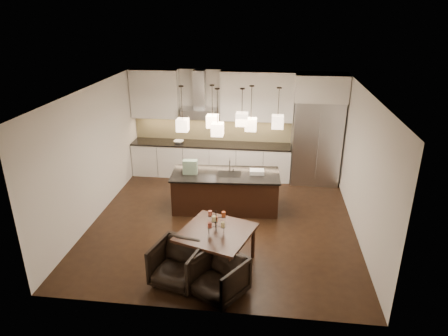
# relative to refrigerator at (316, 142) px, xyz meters

# --- Properties ---
(floor) EXTENTS (5.50, 5.50, 0.02)m
(floor) POSITION_rel_refrigerator_xyz_m (-2.10, -2.38, -1.08)
(floor) COLOR black
(floor) RESTS_ON ground
(ceiling) EXTENTS (5.50, 5.50, 0.02)m
(ceiling) POSITION_rel_refrigerator_xyz_m (-2.10, -2.38, 1.73)
(ceiling) COLOR white
(ceiling) RESTS_ON wall_back
(wall_back) EXTENTS (5.50, 0.02, 2.80)m
(wall_back) POSITION_rel_refrigerator_xyz_m (-2.10, 0.38, 0.32)
(wall_back) COLOR silver
(wall_back) RESTS_ON ground
(wall_front) EXTENTS (5.50, 0.02, 2.80)m
(wall_front) POSITION_rel_refrigerator_xyz_m (-2.10, -5.14, 0.32)
(wall_front) COLOR silver
(wall_front) RESTS_ON ground
(wall_left) EXTENTS (0.02, 5.50, 2.80)m
(wall_left) POSITION_rel_refrigerator_xyz_m (-4.86, -2.38, 0.32)
(wall_left) COLOR silver
(wall_left) RESTS_ON ground
(wall_right) EXTENTS (0.02, 5.50, 2.80)m
(wall_right) POSITION_rel_refrigerator_xyz_m (0.66, -2.38, 0.32)
(wall_right) COLOR silver
(wall_right) RESTS_ON ground
(refrigerator) EXTENTS (1.20, 0.72, 2.15)m
(refrigerator) POSITION_rel_refrigerator_xyz_m (0.00, 0.00, 0.00)
(refrigerator) COLOR #B7B7BA
(refrigerator) RESTS_ON floor
(fridge_panel) EXTENTS (1.26, 0.72, 0.65)m
(fridge_panel) POSITION_rel_refrigerator_xyz_m (0.00, 0.00, 1.40)
(fridge_panel) COLOR silver
(fridge_panel) RESTS_ON refrigerator
(lower_cabinets) EXTENTS (4.21, 0.62, 0.88)m
(lower_cabinets) POSITION_rel_refrigerator_xyz_m (-2.73, 0.05, -0.64)
(lower_cabinets) COLOR silver
(lower_cabinets) RESTS_ON floor
(countertop) EXTENTS (4.21, 0.66, 0.04)m
(countertop) POSITION_rel_refrigerator_xyz_m (-2.73, 0.05, -0.17)
(countertop) COLOR black
(countertop) RESTS_ON lower_cabinets
(backsplash) EXTENTS (4.21, 0.02, 0.63)m
(backsplash) POSITION_rel_refrigerator_xyz_m (-2.73, 0.35, 0.16)
(backsplash) COLOR #D3C488
(backsplash) RESTS_ON countertop
(upper_cab_left) EXTENTS (1.25, 0.35, 1.25)m
(upper_cab_left) POSITION_rel_refrigerator_xyz_m (-4.20, 0.19, 1.10)
(upper_cab_left) COLOR silver
(upper_cab_left) RESTS_ON wall_back
(upper_cab_right) EXTENTS (1.85, 0.35, 1.25)m
(upper_cab_right) POSITION_rel_refrigerator_xyz_m (-1.55, 0.19, 1.10)
(upper_cab_right) COLOR silver
(upper_cab_right) RESTS_ON wall_back
(hood_canopy) EXTENTS (0.90, 0.52, 0.24)m
(hood_canopy) POSITION_rel_refrigerator_xyz_m (-3.03, 0.10, 0.65)
(hood_canopy) COLOR #B7B7BA
(hood_canopy) RESTS_ON wall_back
(hood_chimney) EXTENTS (0.30, 0.28, 0.96)m
(hood_chimney) POSITION_rel_refrigerator_xyz_m (-3.03, 0.21, 1.24)
(hood_chimney) COLOR #B7B7BA
(hood_chimney) RESTS_ON hood_canopy
(fruit_bowl) EXTENTS (0.26, 0.26, 0.06)m
(fruit_bowl) POSITION_rel_refrigerator_xyz_m (-3.58, 0.00, -0.12)
(fruit_bowl) COLOR silver
(fruit_bowl) RESTS_ON countertop
(island_body) EXTENTS (2.37, 1.07, 0.81)m
(island_body) POSITION_rel_refrigerator_xyz_m (-2.12, -1.78, -0.67)
(island_body) COLOR black
(island_body) RESTS_ON floor
(island_top) EXTENTS (2.45, 1.15, 0.04)m
(island_top) POSITION_rel_refrigerator_xyz_m (-2.12, -1.78, -0.24)
(island_top) COLOR black
(island_top) RESTS_ON island_body
(faucet) EXTENTS (0.11, 0.23, 0.35)m
(faucet) POSITION_rel_refrigerator_xyz_m (-2.03, -1.68, -0.05)
(faucet) COLOR silver
(faucet) RESTS_ON island_top
(tote_bag) EXTENTS (0.32, 0.19, 0.31)m
(tote_bag) POSITION_rel_refrigerator_xyz_m (-2.89, -1.86, -0.07)
(tote_bag) COLOR #164E27
(tote_bag) RESTS_ON island_top
(food_container) EXTENTS (0.33, 0.24, 0.09)m
(food_container) POSITION_rel_refrigerator_xyz_m (-1.42, -1.70, -0.18)
(food_container) COLOR silver
(food_container) RESTS_ON island_top
(dining_table) EXTENTS (1.46, 1.46, 0.69)m
(dining_table) POSITION_rel_refrigerator_xyz_m (-2.02, -3.96, -0.73)
(dining_table) COLOR black
(dining_table) RESTS_ON floor
(candelabra) EXTENTS (0.42, 0.42, 0.41)m
(candelabra) POSITION_rel_refrigerator_xyz_m (-2.02, -3.96, -0.18)
(candelabra) COLOR black
(candelabra) RESTS_ON dining_table
(candle_a) EXTENTS (0.09, 0.09, 0.09)m
(candle_a) POSITION_rel_refrigerator_xyz_m (-1.90, -4.00, -0.22)
(candle_a) COLOR beige
(candle_a) RESTS_ON candelabra
(candle_b) EXTENTS (0.09, 0.09, 0.09)m
(candle_b) POSITION_rel_refrigerator_xyz_m (-2.05, -3.83, -0.22)
(candle_b) COLOR #C04D21
(candle_b) RESTS_ON candelabra
(candle_c) EXTENTS (0.09, 0.09, 0.09)m
(candle_c) POSITION_rel_refrigerator_xyz_m (-2.12, -4.04, -0.22)
(candle_c) COLOR #984336
(candle_c) RESTS_ON candelabra
(candle_d) EXTENTS (0.09, 0.09, 0.09)m
(candle_d) POSITION_rel_refrigerator_xyz_m (-1.90, -3.91, -0.07)
(candle_d) COLOR #C04D21
(candle_d) RESTS_ON candelabra
(candle_e) EXTENTS (0.09, 0.09, 0.09)m
(candle_e) POSITION_rel_refrigerator_xyz_m (-2.13, -3.90, -0.07)
(candle_e) COLOR #984336
(candle_e) RESTS_ON candelabra
(candle_f) EXTENTS (0.09, 0.09, 0.09)m
(candle_f) POSITION_rel_refrigerator_xyz_m (-2.04, -4.08, -0.07)
(candle_f) COLOR beige
(candle_f) RESTS_ON candelabra
(armchair_left) EXTENTS (0.94, 0.95, 0.71)m
(armchair_left) POSITION_rel_refrigerator_xyz_m (-2.59, -4.50, -0.72)
(armchair_left) COLOR black
(armchair_left) RESTS_ON floor
(armchair_right) EXTENTS (1.03, 1.03, 0.69)m
(armchair_right) POSITION_rel_refrigerator_xyz_m (-1.87, -4.74, -0.73)
(armchair_right) COLOR black
(armchair_right) RESTS_ON floor
(pendant_a) EXTENTS (0.24, 0.24, 0.26)m
(pendant_a) POSITION_rel_refrigerator_xyz_m (-3.01, -1.92, 0.90)
(pendant_a) COLOR #FCD9AD
(pendant_a) RESTS_ON ceiling
(pendant_b) EXTENTS (0.24, 0.24, 0.26)m
(pendant_b) POSITION_rel_refrigerator_xyz_m (-2.40, -1.73, 0.95)
(pendant_b) COLOR #FCD9AD
(pendant_b) RESTS_ON ceiling
(pendant_c) EXTENTS (0.24, 0.24, 0.26)m
(pendant_c) POSITION_rel_refrigerator_xyz_m (-1.75, -2.02, 1.10)
(pendant_c) COLOR #FCD9AD
(pendant_c) RESTS_ON ceiling
(pendant_d) EXTENTS (0.24, 0.24, 0.26)m
(pendant_d) POSITION_rel_refrigerator_xyz_m (-1.59, -1.71, 0.90)
(pendant_d) COLOR #FCD9AD
(pendant_d) RESTS_ON ceiling
(pendant_e) EXTENTS (0.24, 0.24, 0.26)m
(pendant_e) POSITION_rel_refrigerator_xyz_m (-1.03, -1.85, 1.02)
(pendant_e) COLOR #FCD9AD
(pendant_e) RESTS_ON ceiling
(pendant_f) EXTENTS (0.24, 0.24, 0.26)m
(pendant_f) POSITION_rel_refrigerator_xyz_m (-2.25, -2.09, 0.88)
(pendant_f) COLOR #FCD9AD
(pendant_f) RESTS_ON ceiling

